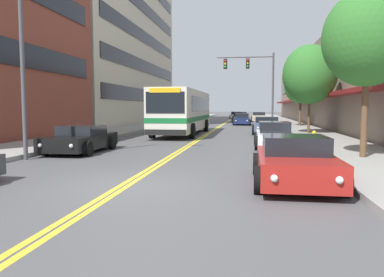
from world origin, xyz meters
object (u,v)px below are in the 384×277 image
Objects in this scene: car_slate_blue_parked_right_far at (266,126)px; car_white_parked_right_end at (274,135)px; car_charcoal_moving_lead at (240,117)px; street_tree_right_mid at (310,74)px; car_red_parked_right_foreground at (295,162)px; fire_hydrant at (314,140)px; car_beige_parked_right_mid at (259,117)px; street_lamp_left_near at (30,20)px; street_tree_right_near at (367,38)px; city_bus at (184,110)px; car_navy_moving_third at (242,119)px; street_tree_right_far at (301,86)px; traffic_signal_mast at (254,76)px; car_silver_moving_second at (236,115)px; car_black_parked_left_mid at (81,139)px; car_champagne_parked_left_near at (180,120)px.

car_white_parked_right_end is at bearing -90.06° from car_slate_blue_parked_right_far.
street_tree_right_mid reaches higher than car_charcoal_moving_lead.
fire_hydrant is at bearing 77.16° from car_red_parked_right_foreground.
car_beige_parked_right_mid is 5.65× the size of fire_hydrant.
street_lamp_left_near is (-9.28, -39.76, 4.57)m from car_beige_parked_right_mid.
car_white_parked_right_end is at bearing 121.69° from street_tree_right_near.
city_bus is at bearing 124.33° from street_tree_right_near.
street_tree_right_near is (12.18, 1.39, -0.76)m from street_lamp_left_near.
car_charcoal_moving_lead is (-2.51, -1.73, 0.00)m from car_beige_parked_right_mid.
car_navy_moving_third is 0.80× the size of street_tree_right_far.
street_tree_right_mid is (-0.01, 13.03, -0.15)m from street_tree_right_near.
street_lamp_left_near reaches higher than car_beige_parked_right_mid.
car_slate_blue_parked_right_far is 0.80× the size of street_tree_right_far.
traffic_signal_mast is at bearing 97.51° from fire_hydrant.
car_silver_moving_second is 0.64× the size of traffic_signal_mast.
traffic_signal_mast is at bearing -84.62° from car_silver_moving_second.
car_red_parked_right_foreground is at bearing -97.45° from street_tree_right_far.
city_bus is 2.66× the size of car_navy_moving_third.
street_tree_right_far is 7.28× the size of fire_hydrant.
city_bus is at bearing 77.96° from car_black_parked_left_mid.
city_bus is 2.56× the size of car_champagne_parked_left_near.
car_white_parked_right_end is 1.05× the size of car_silver_moving_second.
car_red_parked_right_foreground is (8.64, -5.78, 0.02)m from car_black_parked_left_mid.
car_black_parked_left_mid is 9.33m from car_white_parked_right_end.
car_black_parked_left_mid is 16.90m from street_tree_right_mid.
car_champagne_parked_left_near reaches higher than car_white_parked_right_end.
traffic_signal_mast is (-0.81, 25.81, 4.37)m from car_red_parked_right_foreground.
street_tree_right_mid is at bearing 70.88° from car_white_parked_right_end.
car_champagne_parked_left_near is 1.07× the size of car_beige_parked_right_mid.
car_silver_moving_second is at bearing 84.35° from car_black_parked_left_mid.
car_navy_moving_third is at bearing 99.84° from street_tree_right_near.
car_silver_moving_second reaches higher than car_black_parked_left_mid.
traffic_signal_mast reaches higher than street_tree_right_far.
street_tree_right_near is at bearing -55.67° from city_bus.
car_black_parked_left_mid is (-2.55, -11.94, -1.24)m from city_bus.
car_slate_blue_parked_right_far is at bearing 89.94° from car_white_parked_right_end.
city_bus is at bearing -98.80° from car_charcoal_moving_lead.
street_tree_right_far is at bearing -74.64° from car_silver_moving_second.
street_tree_right_mid reaches higher than car_navy_moving_third.
car_black_parked_left_mid is (0.04, -24.12, -0.10)m from car_champagne_parked_left_near.
traffic_signal_mast is at bearing 114.32° from street_tree_right_mid.
car_white_parked_right_end is (8.73, -20.72, -0.08)m from car_champagne_parked_left_near.
car_champagne_parked_left_near is at bearing -100.84° from car_silver_moving_second.
car_white_parked_right_end reaches higher than car_black_parked_left_mid.
car_champagne_parked_left_near is 7.51m from car_navy_moving_third.
car_silver_moving_second is at bearing 94.58° from car_charcoal_moving_lead.
street_lamp_left_near is (-7.15, -30.41, 4.60)m from car_navy_moving_third.
street_lamp_left_near reaches higher than car_black_parked_left_mid.
car_beige_parked_right_mid is 14.82m from street_tree_right_far.
street_tree_right_near reaches higher than car_silver_moving_second.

